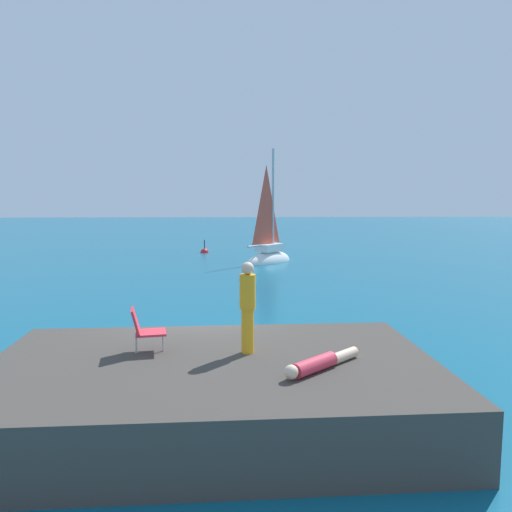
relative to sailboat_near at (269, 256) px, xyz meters
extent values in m
plane|color=#0F5675|center=(-2.70, -17.24, -0.39)|extent=(160.00, 160.00, 0.00)
cube|color=#423D38|center=(-2.25, -20.80, 0.14)|extent=(7.68, 4.94, 1.06)
cube|color=#383C38|center=(-2.58, -18.24, -0.39)|extent=(0.98, 0.88, 0.64)
cube|color=#3C423B|center=(-2.48, -18.02, -0.39)|extent=(1.32, 1.19, 0.82)
ellipsoid|color=white|center=(0.01, 0.02, -0.39)|extent=(3.38, 3.72, 1.29)
cube|color=white|center=(0.01, 0.02, 0.47)|extent=(1.74, 1.84, 0.42)
cylinder|color=#B7B7BC|center=(0.24, 0.29, 3.19)|extent=(0.14, 0.14, 5.86)
cylinder|color=#B2B2B7|center=(-0.51, -0.62, 0.67)|extent=(1.58, 1.88, 0.11)
pyramid|color=#DB4C38|center=(-0.18, -0.22, 2.95)|extent=(1.24, 1.49, 4.45)
cylinder|color=#DB384C|center=(-0.63, -21.43, 0.80)|extent=(0.82, 0.79, 0.24)
cylinder|color=beige|center=(-0.08, -20.92, 0.77)|extent=(0.64, 0.61, 0.18)
sphere|color=beige|center=(-1.03, -21.80, 0.82)|extent=(0.22, 0.22, 0.22)
cylinder|color=gold|center=(-1.66, -20.39, 1.08)|extent=(0.22, 0.22, 0.80)
cylinder|color=gold|center=(-1.66, -20.39, 1.78)|extent=(0.28, 0.28, 0.60)
sphere|color=beige|center=(-1.66, -20.39, 2.19)|extent=(0.22, 0.22, 0.22)
cube|color=#E03342|center=(-3.37, -20.28, 1.03)|extent=(0.60, 0.57, 0.04)
cube|color=#E03342|center=(-3.62, -20.32, 1.25)|extent=(0.23, 0.50, 0.45)
cylinder|color=silver|center=(-3.16, -20.24, 0.85)|extent=(0.04, 0.04, 0.35)
cylinder|color=silver|center=(-3.62, -20.32, 0.85)|extent=(0.04, 0.04, 0.35)
sphere|color=red|center=(-4.06, 5.25, -0.39)|extent=(0.56, 0.56, 0.56)
cylinder|color=black|center=(-4.06, 5.25, 0.16)|extent=(0.06, 0.06, 0.60)
camera|label=1|loc=(-1.83, -29.11, 3.43)|focal=35.67mm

